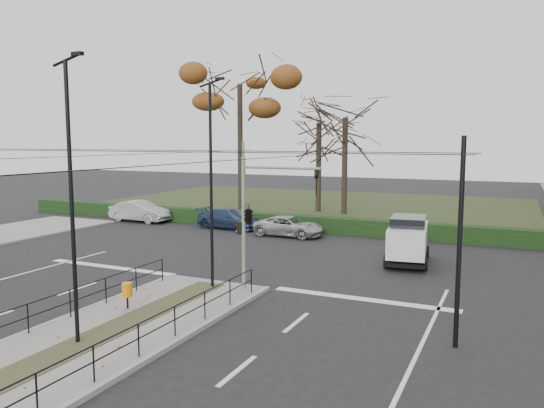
{
  "coord_description": "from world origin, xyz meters",
  "views": [
    {
      "loc": [
        10.93,
        -13.39,
        5.85
      ],
      "look_at": [
        0.84,
        8.48,
        2.98
      ],
      "focal_mm": 35.0,
      "sensor_mm": 36.0,
      "label": 1
    }
  ],
  "objects_px": {
    "bare_tree_near": "(319,130)",
    "parked_car_second": "(140,211)",
    "rust_tree": "(240,84)",
    "parked_car_fourth": "(289,226)",
    "white_van": "(408,239)",
    "streetlamp_median_far": "(211,183)",
    "parked_car_third": "(229,219)",
    "bare_tree_center": "(345,125)",
    "litter_bin": "(127,290)",
    "traffic_light": "(250,213)",
    "streetlamp_median_near": "(72,200)"
  },
  "relations": [
    {
      "from": "bare_tree_near",
      "to": "parked_car_second",
      "type": "bearing_deg",
      "value": -134.25
    },
    {
      "from": "rust_tree",
      "to": "parked_car_fourth",
      "type": "bearing_deg",
      "value": -48.36
    },
    {
      "from": "white_van",
      "to": "streetlamp_median_far",
      "type": "bearing_deg",
      "value": -127.42
    },
    {
      "from": "parked_car_second",
      "to": "parked_car_fourth",
      "type": "height_order",
      "value": "parked_car_second"
    },
    {
      "from": "parked_car_third",
      "to": "bare_tree_near",
      "type": "bearing_deg",
      "value": -9.87
    },
    {
      "from": "streetlamp_median_far",
      "to": "bare_tree_center",
      "type": "bearing_deg",
      "value": 94.22
    },
    {
      "from": "streetlamp_median_far",
      "to": "bare_tree_near",
      "type": "bearing_deg",
      "value": 99.81
    },
    {
      "from": "litter_bin",
      "to": "bare_tree_center",
      "type": "bearing_deg",
      "value": 90.96
    },
    {
      "from": "traffic_light",
      "to": "rust_tree",
      "type": "bearing_deg",
      "value": 119.04
    },
    {
      "from": "parked_car_second",
      "to": "streetlamp_median_far",
      "type": "bearing_deg",
      "value": -132.84
    },
    {
      "from": "streetlamp_median_near",
      "to": "streetlamp_median_far",
      "type": "height_order",
      "value": "streetlamp_median_far"
    },
    {
      "from": "traffic_light",
      "to": "streetlamp_median_near",
      "type": "height_order",
      "value": "streetlamp_median_near"
    },
    {
      "from": "parked_car_fourth",
      "to": "parked_car_third",
      "type": "bearing_deg",
      "value": 79.6
    },
    {
      "from": "litter_bin",
      "to": "parked_car_fourth",
      "type": "bearing_deg",
      "value": 92.49
    },
    {
      "from": "parked_car_fourth",
      "to": "white_van",
      "type": "xyz_separation_m",
      "value": [
        8.03,
        -4.35,
        0.58
      ]
    },
    {
      "from": "parked_car_second",
      "to": "bare_tree_near",
      "type": "distance_m",
      "value": 15.59
    },
    {
      "from": "litter_bin",
      "to": "rust_tree",
      "type": "height_order",
      "value": "rust_tree"
    },
    {
      "from": "parked_car_fourth",
      "to": "rust_tree",
      "type": "relative_size",
      "value": 0.32
    },
    {
      "from": "litter_bin",
      "to": "streetlamp_median_near",
      "type": "height_order",
      "value": "streetlamp_median_near"
    },
    {
      "from": "parked_car_second",
      "to": "streetlamp_median_near",
      "type": "bearing_deg",
      "value": -145.23
    },
    {
      "from": "traffic_light",
      "to": "rust_tree",
      "type": "xyz_separation_m",
      "value": [
        -11.95,
        21.52,
        7.37
      ]
    },
    {
      "from": "white_van",
      "to": "parked_car_second",
      "type": "bearing_deg",
      "value": 165.52
    },
    {
      "from": "parked_car_third",
      "to": "streetlamp_median_far",
      "type": "bearing_deg",
      "value": -148.45
    },
    {
      "from": "streetlamp_median_far",
      "to": "parked_car_second",
      "type": "height_order",
      "value": "streetlamp_median_far"
    },
    {
      "from": "bare_tree_center",
      "to": "traffic_light",
      "type": "bearing_deg",
      "value": -81.95
    },
    {
      "from": "bare_tree_center",
      "to": "parked_car_second",
      "type": "bearing_deg",
      "value": -141.67
    },
    {
      "from": "white_van",
      "to": "rust_tree",
      "type": "xyz_separation_m",
      "value": [
        -16.54,
        13.92,
        9.3
      ]
    },
    {
      "from": "litter_bin",
      "to": "parked_car_third",
      "type": "relative_size",
      "value": 0.2
    },
    {
      "from": "litter_bin",
      "to": "streetlamp_median_far",
      "type": "distance_m",
      "value": 5.12
    },
    {
      "from": "litter_bin",
      "to": "streetlamp_median_near",
      "type": "xyz_separation_m",
      "value": [
        0.77,
        -3.04,
        3.45
      ]
    },
    {
      "from": "parked_car_fourth",
      "to": "white_van",
      "type": "distance_m",
      "value": 9.15
    },
    {
      "from": "traffic_light",
      "to": "parked_car_third",
      "type": "relative_size",
      "value": 1.12
    },
    {
      "from": "white_van",
      "to": "bare_tree_near",
      "type": "height_order",
      "value": "bare_tree_near"
    },
    {
      "from": "parked_car_second",
      "to": "bare_tree_near",
      "type": "xyz_separation_m",
      "value": [
        10.04,
        10.3,
        6.0
      ]
    },
    {
      "from": "white_van",
      "to": "bare_tree_center",
      "type": "bearing_deg",
      "value": 117.39
    },
    {
      "from": "bare_tree_near",
      "to": "litter_bin",
      "type": "bearing_deg",
      "value": -84.07
    },
    {
      "from": "parked_car_fourth",
      "to": "traffic_light",
      "type": "bearing_deg",
      "value": -162.8
    },
    {
      "from": "streetlamp_median_near",
      "to": "parked_car_third",
      "type": "bearing_deg",
      "value": 107.41
    },
    {
      "from": "litter_bin",
      "to": "parked_car_second",
      "type": "bearing_deg",
      "value": 127.53
    },
    {
      "from": "parked_car_third",
      "to": "rust_tree",
      "type": "xyz_separation_m",
      "value": [
        -3.74,
        8.6,
        9.83
      ]
    },
    {
      "from": "traffic_light",
      "to": "litter_bin",
      "type": "xyz_separation_m",
      "value": [
        -2.75,
        -3.91,
        -2.34
      ]
    },
    {
      "from": "parked_car_second",
      "to": "parked_car_fourth",
      "type": "xyz_separation_m",
      "value": [
        12.16,
        -0.86,
        -0.15
      ]
    },
    {
      "from": "parked_car_fourth",
      "to": "parked_car_second",
      "type": "bearing_deg",
      "value": 87.06
    },
    {
      "from": "bare_tree_near",
      "to": "traffic_light",
      "type": "bearing_deg",
      "value": -76.48
    },
    {
      "from": "parked_car_second",
      "to": "parked_car_third",
      "type": "bearing_deg",
      "value": -88.95
    },
    {
      "from": "white_van",
      "to": "bare_tree_near",
      "type": "xyz_separation_m",
      "value": [
        -10.15,
        15.52,
        5.57
      ]
    },
    {
      "from": "litter_bin",
      "to": "white_van",
      "type": "xyz_separation_m",
      "value": [
        7.34,
        11.51,
        0.41
      ]
    },
    {
      "from": "litter_bin",
      "to": "bare_tree_center",
      "type": "relative_size",
      "value": 0.09
    },
    {
      "from": "bare_tree_center",
      "to": "bare_tree_near",
      "type": "xyz_separation_m",
      "value": [
        -2.36,
        0.5,
        -0.35
      ]
    },
    {
      "from": "streetlamp_median_far",
      "to": "parked_car_fourth",
      "type": "distance_m",
      "value": 12.97
    }
  ]
}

